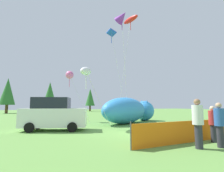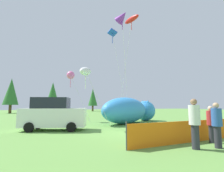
{
  "view_description": "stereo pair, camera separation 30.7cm",
  "coord_description": "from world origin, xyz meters",
  "px_view_note": "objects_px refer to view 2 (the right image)",
  "views": [
    {
      "loc": [
        -5.51,
        -9.23,
        1.66
      ],
      "look_at": [
        0.17,
        4.06,
        3.25
      ],
      "focal_mm": 28.0,
      "sensor_mm": 36.0,
      "label": 1
    },
    {
      "loc": [
        -5.23,
        -9.35,
        1.66
      ],
      "look_at": [
        0.17,
        4.06,
        3.25
      ],
      "focal_mm": 28.0,
      "sensor_mm": 36.0,
      "label": 2
    }
  ],
  "objects_px": {
    "spectator_in_black_shirt": "(195,121)",
    "kite_white_ghost": "(86,71)",
    "folding_chair": "(194,123)",
    "spectator_in_yellow_shirt": "(217,123)",
    "kite_red_lizard": "(131,20)",
    "inflatable_cat": "(130,111)",
    "parked_car": "(53,114)",
    "kite_blue_box": "(113,35)",
    "kite_pink_octopus": "(71,75)",
    "spectator_in_red_shirt": "(211,123)",
    "kite_purple_delta": "(122,17)"
  },
  "relations": [
    {
      "from": "kite_red_lizard",
      "to": "kite_blue_box",
      "type": "bearing_deg",
      "value": 153.99
    },
    {
      "from": "kite_red_lizard",
      "to": "kite_pink_octopus",
      "type": "bearing_deg",
      "value": 170.36
    },
    {
      "from": "spectator_in_yellow_shirt",
      "to": "kite_red_lizard",
      "type": "bearing_deg",
      "value": 76.28
    },
    {
      "from": "parked_car",
      "to": "spectator_in_yellow_shirt",
      "type": "xyz_separation_m",
      "value": [
        5.68,
        -7.5,
        -0.09
      ]
    },
    {
      "from": "inflatable_cat",
      "to": "kite_purple_delta",
      "type": "relative_size",
      "value": 0.72
    },
    {
      "from": "kite_blue_box",
      "to": "folding_chair",
      "type": "bearing_deg",
      "value": -80.06
    },
    {
      "from": "spectator_in_red_shirt",
      "to": "spectator_in_black_shirt",
      "type": "bearing_deg",
      "value": -160.12
    },
    {
      "from": "parked_car",
      "to": "inflatable_cat",
      "type": "xyz_separation_m",
      "value": [
        7.04,
        2.39,
        0.04
      ]
    },
    {
      "from": "folding_chair",
      "to": "kite_white_ghost",
      "type": "distance_m",
      "value": 8.18
    },
    {
      "from": "kite_white_ghost",
      "to": "kite_purple_delta",
      "type": "relative_size",
      "value": 0.43
    },
    {
      "from": "kite_pink_octopus",
      "to": "kite_blue_box",
      "type": "xyz_separation_m",
      "value": [
        4.75,
        -0.17,
        5.17
      ]
    },
    {
      "from": "inflatable_cat",
      "to": "kite_purple_delta",
      "type": "bearing_deg",
      "value": -179.22
    },
    {
      "from": "parked_car",
      "to": "spectator_in_black_shirt",
      "type": "distance_m",
      "value": 8.7
    },
    {
      "from": "spectator_in_yellow_shirt",
      "to": "kite_purple_delta",
      "type": "height_order",
      "value": "kite_purple_delta"
    },
    {
      "from": "spectator_in_yellow_shirt",
      "to": "kite_white_ghost",
      "type": "relative_size",
      "value": 0.38
    },
    {
      "from": "parked_car",
      "to": "inflatable_cat",
      "type": "height_order",
      "value": "inflatable_cat"
    },
    {
      "from": "spectator_in_red_shirt",
      "to": "kite_white_ghost",
      "type": "bearing_deg",
      "value": 122.1
    },
    {
      "from": "spectator_in_red_shirt",
      "to": "kite_purple_delta",
      "type": "distance_m",
      "value": 12.42
    },
    {
      "from": "kite_red_lizard",
      "to": "kite_white_ghost",
      "type": "bearing_deg",
      "value": -142.78
    },
    {
      "from": "spectator_in_black_shirt",
      "to": "kite_blue_box",
      "type": "xyz_separation_m",
      "value": [
        1.99,
        13.25,
        8.95
      ]
    },
    {
      "from": "inflatable_cat",
      "to": "kite_blue_box",
      "type": "xyz_separation_m",
      "value": [
        -0.32,
        3.56,
        8.9
      ]
    },
    {
      "from": "folding_chair",
      "to": "inflatable_cat",
      "type": "bearing_deg",
      "value": -40.26
    },
    {
      "from": "kite_purple_delta",
      "to": "kite_white_ghost",
      "type": "bearing_deg",
      "value": -155.03
    },
    {
      "from": "kite_pink_octopus",
      "to": "inflatable_cat",
      "type": "bearing_deg",
      "value": -36.32
    },
    {
      "from": "spectator_in_yellow_shirt",
      "to": "kite_red_lizard",
      "type": "distance_m",
      "value": 16.76
    },
    {
      "from": "spectator_in_red_shirt",
      "to": "kite_white_ghost",
      "type": "height_order",
      "value": "kite_white_ghost"
    },
    {
      "from": "spectator_in_red_shirt",
      "to": "spectator_in_yellow_shirt",
      "type": "height_order",
      "value": "spectator_in_yellow_shirt"
    },
    {
      "from": "folding_chair",
      "to": "kite_white_ghost",
      "type": "bearing_deg",
      "value": 6.18
    },
    {
      "from": "parked_car",
      "to": "kite_blue_box",
      "type": "height_order",
      "value": "kite_blue_box"
    },
    {
      "from": "kite_pink_octopus",
      "to": "kite_white_ghost",
      "type": "bearing_deg",
      "value": -88.46
    },
    {
      "from": "spectator_in_red_shirt",
      "to": "kite_pink_octopus",
      "type": "distance_m",
      "value": 14.12
    },
    {
      "from": "kite_red_lizard",
      "to": "kite_purple_delta",
      "type": "xyz_separation_m",
      "value": [
        -2.74,
        -3.21,
        -1.78
      ]
    },
    {
      "from": "spectator_in_red_shirt",
      "to": "kite_pink_octopus",
      "type": "xyz_separation_m",
      "value": [
        -4.36,
        12.84,
        3.93
      ]
    },
    {
      "from": "parked_car",
      "to": "spectator_in_black_shirt",
      "type": "height_order",
      "value": "parked_car"
    },
    {
      "from": "kite_red_lizard",
      "to": "inflatable_cat",
      "type": "bearing_deg",
      "value": -123.1
    },
    {
      "from": "inflatable_cat",
      "to": "kite_purple_delta",
      "type": "distance_m",
      "value": 8.95
    },
    {
      "from": "spectator_in_yellow_shirt",
      "to": "kite_red_lizard",
      "type": "height_order",
      "value": "kite_red_lizard"
    },
    {
      "from": "spectator_in_black_shirt",
      "to": "kite_pink_octopus",
      "type": "height_order",
      "value": "kite_pink_octopus"
    },
    {
      "from": "spectator_in_red_shirt",
      "to": "kite_red_lizard",
      "type": "xyz_separation_m",
      "value": [
        2.4,
        11.69,
        10.86
      ]
    },
    {
      "from": "spectator_in_red_shirt",
      "to": "kite_blue_box",
      "type": "relative_size",
      "value": 0.15
    },
    {
      "from": "parked_car",
      "to": "kite_pink_octopus",
      "type": "height_order",
      "value": "kite_pink_octopus"
    },
    {
      "from": "spectator_in_red_shirt",
      "to": "kite_purple_delta",
      "type": "bearing_deg",
      "value": 92.3
    },
    {
      "from": "spectator_in_black_shirt",
      "to": "kite_white_ghost",
      "type": "height_order",
      "value": "kite_white_ghost"
    },
    {
      "from": "spectator_in_yellow_shirt",
      "to": "kite_purple_delta",
      "type": "relative_size",
      "value": 0.17
    },
    {
      "from": "spectator_in_red_shirt",
      "to": "spectator_in_yellow_shirt",
      "type": "relative_size",
      "value": 0.92
    },
    {
      "from": "folding_chair",
      "to": "spectator_in_yellow_shirt",
      "type": "height_order",
      "value": "spectator_in_yellow_shirt"
    },
    {
      "from": "spectator_in_red_shirt",
      "to": "kite_red_lizard",
      "type": "distance_m",
      "value": 16.13
    },
    {
      "from": "inflatable_cat",
      "to": "kite_purple_delta",
      "type": "xyz_separation_m",
      "value": [
        -1.05,
        -0.63,
        8.87
      ]
    },
    {
      "from": "parked_car",
      "to": "spectator_in_red_shirt",
      "type": "height_order",
      "value": "parked_car"
    },
    {
      "from": "parked_car",
      "to": "kite_blue_box",
      "type": "xyz_separation_m",
      "value": [
        6.72,
        5.95,
        8.93
      ]
    }
  ]
}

